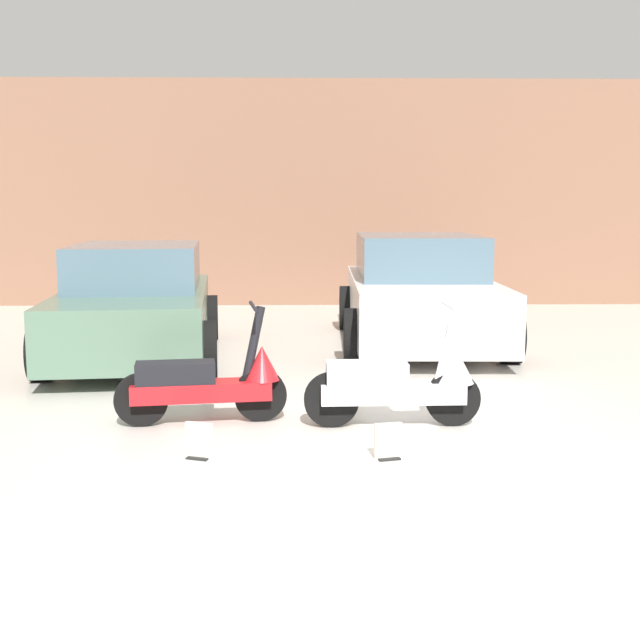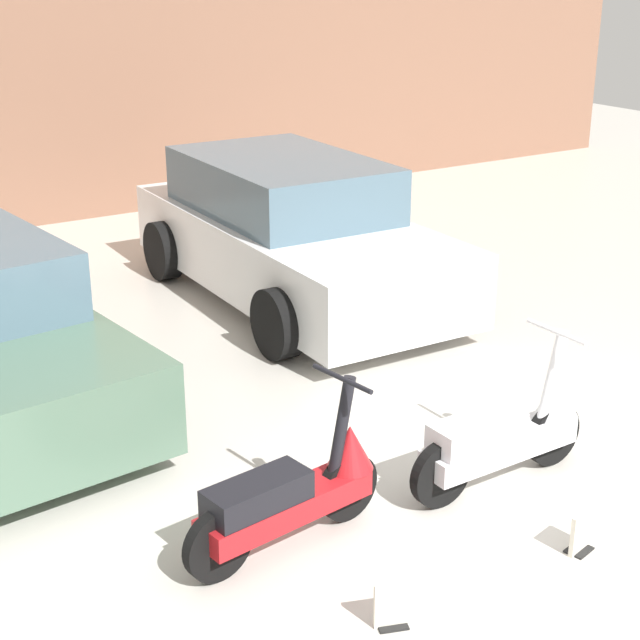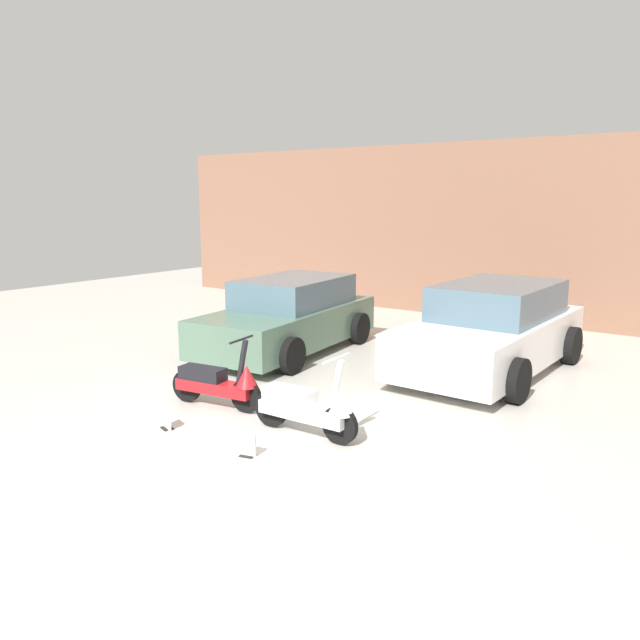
{
  "view_description": "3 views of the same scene",
  "coord_description": "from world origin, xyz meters",
  "px_view_note": "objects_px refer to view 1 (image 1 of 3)",
  "views": [
    {
      "loc": [
        -0.4,
        -5.62,
        1.78
      ],
      "look_at": [
        -0.24,
        1.99,
        0.7
      ],
      "focal_mm": 45.0,
      "sensor_mm": 36.0,
      "label": 1
    },
    {
      "loc": [
        -3.75,
        -3.48,
        3.33
      ],
      "look_at": [
        -0.13,
        2.24,
        0.77
      ],
      "focal_mm": 55.0,
      "sensor_mm": 36.0,
      "label": 2
    },
    {
      "loc": [
        4.52,
        -4.83,
        2.75
      ],
      "look_at": [
        -0.68,
        2.45,
        0.99
      ],
      "focal_mm": 35.0,
      "sensor_mm": 36.0,
      "label": 3
    }
  ],
  "objects_px": {
    "placard_near_left_scooter": "(199,443)",
    "placard_near_right_scooter": "(388,443)",
    "car_rear_left": "(137,304)",
    "scooter_front_left": "(209,382)",
    "scooter_front_right": "(400,383)",
    "car_rear_center": "(419,292)"
  },
  "relations": [
    {
      "from": "placard_near_left_scooter",
      "to": "placard_near_right_scooter",
      "type": "xyz_separation_m",
      "value": [
        1.34,
        -0.04,
        0.0
      ]
    },
    {
      "from": "car_rear_left",
      "to": "placard_near_right_scooter",
      "type": "relative_size",
      "value": 15.6
    },
    {
      "from": "scooter_front_left",
      "to": "scooter_front_right",
      "type": "bearing_deg",
      "value": -12.59
    },
    {
      "from": "scooter_front_right",
      "to": "car_rear_center",
      "type": "xyz_separation_m",
      "value": [
        0.72,
        3.98,
        0.32
      ]
    },
    {
      "from": "scooter_front_left",
      "to": "placard_near_right_scooter",
      "type": "bearing_deg",
      "value": -43.52
    },
    {
      "from": "scooter_front_right",
      "to": "placard_near_left_scooter",
      "type": "relative_size",
      "value": 5.55
    },
    {
      "from": "car_rear_center",
      "to": "placard_near_left_scooter",
      "type": "distance_m",
      "value": 5.33
    },
    {
      "from": "car_rear_center",
      "to": "scooter_front_right",
      "type": "bearing_deg",
      "value": -8.69
    },
    {
      "from": "placard_near_left_scooter",
      "to": "scooter_front_left",
      "type": "bearing_deg",
      "value": 92.16
    },
    {
      "from": "scooter_front_left",
      "to": "placard_near_right_scooter",
      "type": "distance_m",
      "value": 1.71
    },
    {
      "from": "car_rear_left",
      "to": "placard_near_right_scooter",
      "type": "xyz_separation_m",
      "value": [
        2.58,
        -3.99,
        -0.52
      ]
    },
    {
      "from": "car_rear_left",
      "to": "car_rear_center",
      "type": "xyz_separation_m",
      "value": [
        3.48,
        0.85,
        0.04
      ]
    },
    {
      "from": "placard_near_right_scooter",
      "to": "car_rear_left",
      "type": "bearing_deg",
      "value": 122.9
    },
    {
      "from": "scooter_front_left",
      "to": "scooter_front_right",
      "type": "xyz_separation_m",
      "value": [
        1.57,
        -0.12,
        0.01
      ]
    },
    {
      "from": "car_rear_center",
      "to": "placard_near_left_scooter",
      "type": "bearing_deg",
      "value": -23.6
    },
    {
      "from": "car_rear_center",
      "to": "car_rear_left",
      "type": "bearing_deg",
      "value": -74.8
    },
    {
      "from": "scooter_front_left",
      "to": "car_rear_center",
      "type": "relative_size",
      "value": 0.34
    },
    {
      "from": "car_rear_center",
      "to": "placard_near_right_scooter",
      "type": "xyz_separation_m",
      "value": [
        -0.9,
        -4.84,
        -0.56
      ]
    },
    {
      "from": "scooter_front_left",
      "to": "car_rear_left",
      "type": "relative_size",
      "value": 0.35
    },
    {
      "from": "placard_near_left_scooter",
      "to": "car_rear_left",
      "type": "bearing_deg",
      "value": 107.4
    },
    {
      "from": "scooter_front_left",
      "to": "placard_near_left_scooter",
      "type": "bearing_deg",
      "value": -96.0
    },
    {
      "from": "scooter_front_right",
      "to": "car_rear_left",
      "type": "distance_m",
      "value": 4.19
    }
  ]
}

